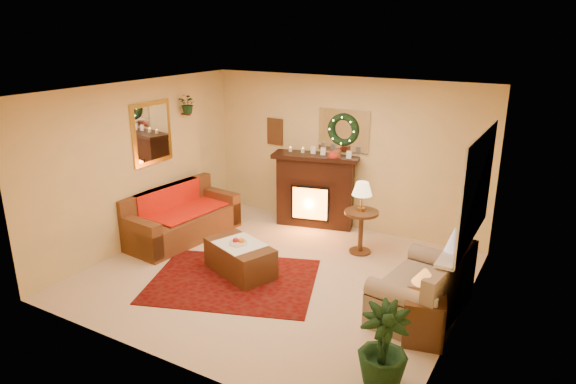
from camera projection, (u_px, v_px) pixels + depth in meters
The scene contains 31 objects.
floor at pixel (276, 275), 7.31m from camera, with size 5.00×5.00×0.00m, color beige.
ceiling at pixel (274, 91), 6.50m from camera, with size 5.00×5.00×0.00m, color white.
wall_back at pixel (343, 154), 8.76m from camera, with size 5.00×5.00×0.00m, color #EFD88C.
wall_front at pixel (157, 249), 5.05m from camera, with size 5.00×5.00×0.00m, color #EFD88C.
wall_left at pixel (140, 164), 8.09m from camera, with size 4.50×4.50×0.00m, color #EFD88C.
wall_right at pixel (466, 222), 5.72m from camera, with size 4.50×4.50×0.00m, color #EFD88C.
area_rug at pixel (233, 281), 7.14m from camera, with size 2.25×1.69×0.01m, color #500403.
sofa at pixel (182, 214), 8.46m from camera, with size 0.86×1.96×0.84m, color #4C3021.
red_throw at pixel (185, 210), 8.57m from camera, with size 0.82×1.34×0.02m, color red.
fireplace at pixel (316, 195), 9.01m from camera, with size 1.33×0.42×1.21m, color black.
poinsettia at pixel (334, 156), 8.58m from camera, with size 0.20×0.20×0.20m, color #A8281C.
mantel_candle_a at pixel (290, 153), 8.98m from camera, with size 0.06×0.06×0.19m, color white.
mantel_candle_b at pixel (303, 154), 8.90m from camera, with size 0.07×0.07×0.20m, color silver.
mantel_mirror at pixel (344, 131), 8.62m from camera, with size 0.92×0.02×0.72m, color white.
wreath at pixel (343, 130), 8.58m from camera, with size 0.55×0.55×0.11m, color #194719.
wall_art at pixel (275, 132), 9.30m from camera, with size 0.32×0.03×0.48m, color #381E11.
gold_mirror at pixel (152, 133), 8.18m from camera, with size 0.03×0.84×1.00m, color gold.
hanging_plant at pixel (189, 113), 8.67m from camera, with size 0.33×0.28×0.36m, color #194719.
loveseat at pixel (422, 282), 6.23m from camera, with size 0.83×1.43×0.83m, color #968660.
window_frame at pixel (477, 188), 6.10m from camera, with size 0.03×1.86×1.36m, color white.
window_glass at pixel (476, 188), 6.11m from camera, with size 0.02×1.70×1.22m, color black.
window_sill at pixel (462, 239), 6.36m from camera, with size 0.22×1.86×0.04m, color white.
mini_tree at pixel (454, 239), 5.93m from camera, with size 0.20×0.20×0.30m, color white.
sill_plant at pixel (475, 205), 6.90m from camera, with size 0.28×0.22×0.51m, color black.
side_table_round at pixel (361, 233), 7.94m from camera, with size 0.53×0.53×0.69m, color #341D15.
lamp_cream at pixel (362, 199), 7.79m from camera, with size 0.31×0.31×0.47m, color #E2C381.
end_table_square at pixel (424, 320), 5.72m from camera, with size 0.44×0.44×0.54m, color black.
lamp_tiffany at pixel (424, 282), 5.56m from camera, with size 0.28×0.28×0.40m, color orange.
coffee_table at pixel (240, 259), 7.34m from camera, with size 1.05×0.58×0.44m, color black.
fruit_bowl at pixel (238, 244), 7.25m from camera, with size 0.26×0.26×0.06m, color silver.
floor_palm at pixel (383, 346), 4.95m from camera, with size 1.47×1.47×2.63m, color #295A2D.
Camera 1 is at (3.42, -5.61, 3.41)m, focal length 32.00 mm.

